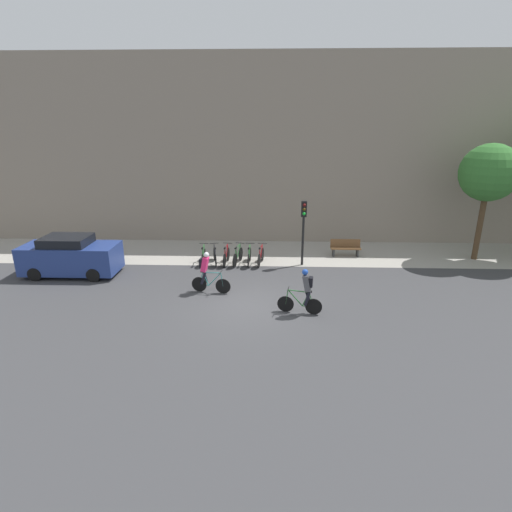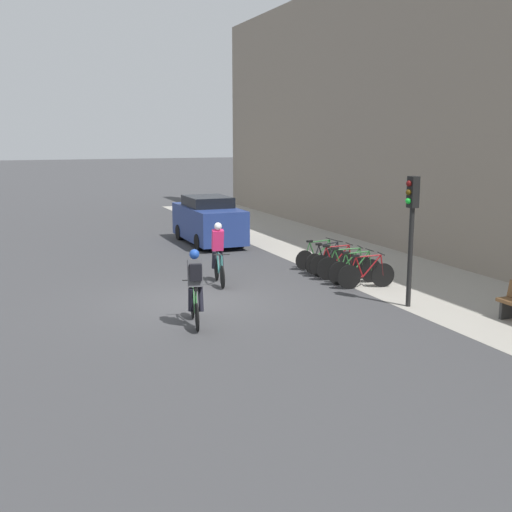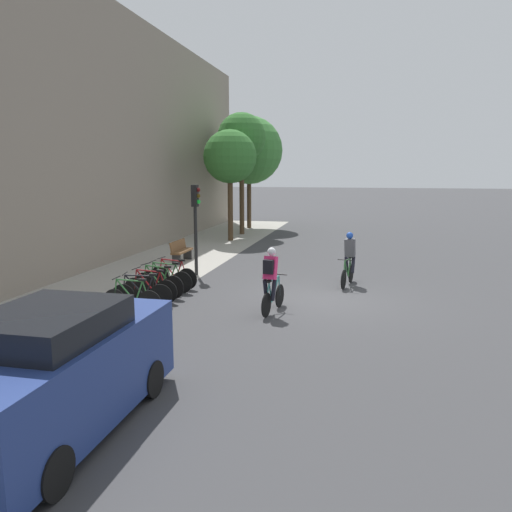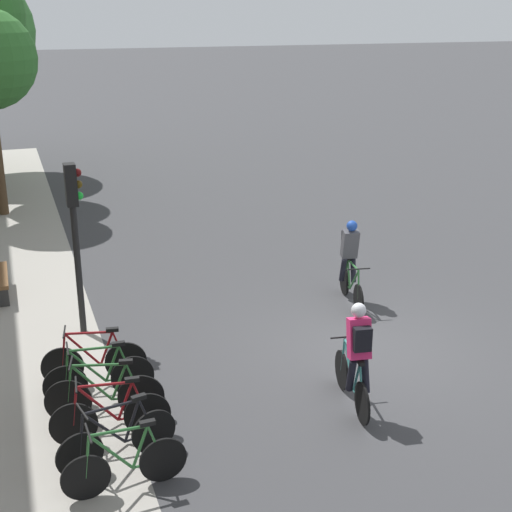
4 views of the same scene
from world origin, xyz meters
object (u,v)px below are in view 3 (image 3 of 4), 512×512
Objects in this scene: cyclist_grey at (349,256)px; parked_bike_4 at (166,280)px; traffic_light_pole at (196,213)px; bench at (181,251)px; cyclist_pink at (271,278)px; parked_bike_5 at (173,276)px; parked_bike_0 at (132,299)px; parked_bike_2 at (150,288)px; parked_car at (55,373)px; parked_bike_3 at (159,283)px; parked_bike_1 at (142,293)px.

cyclist_grey is 5.95m from parked_bike_4.
bench is (2.41, 1.53, -1.79)m from traffic_light_pole.
cyclist_pink reaches higher than parked_bike_5.
parked_bike_4 is (1.59, 3.60, -0.54)m from cyclist_pink.
traffic_light_pole reaches higher than cyclist_grey.
cyclist_grey is 5.56m from traffic_light_pole.
parked_bike_0 is 1.16m from parked_bike_2.
parked_car is at bearing 164.52° from cyclist_pink.
bench is at bearing 11.33° from parked_bike_0.
parked_bike_3 is 7.82m from parked_car.
cyclist_pink is at bearing 154.60° from cyclist_grey.
parked_bike_1 reaches higher than bench.
parked_bike_0 is 0.94× the size of parked_bike_4.
traffic_light_pole reaches higher than parked_car.
parked_bike_4 is at bearing 12.22° from parked_car.
parked_bike_4 is at bearing 0.00° from parked_bike_3.
bench is at bearing 14.68° from parked_bike_3.
cyclist_pink is 3.97m from parked_bike_4.
parked_bike_1 is 0.38× the size of parked_car.
parked_bike_4 is 1.08× the size of bench.
traffic_light_pole is (2.06, -0.06, 1.85)m from parked_bike_5.
parked_bike_5 reaches higher than bench.
parked_car is (-8.18, -1.77, 0.49)m from parked_bike_4.
traffic_light_pole reaches higher than parked_bike_0.
cyclist_grey is at bearing -53.38° from parked_bike_1.
cyclist_pink is at bearing -121.01° from parked_bike_5.
parked_bike_0 is at bearing 130.35° from cyclist_grey.
cyclist_pink is 1.07× the size of parked_bike_1.
parked_bike_2 is at bearing 83.20° from cyclist_pink.
parked_bike_0 reaches higher than bench.
traffic_light_pole reaches higher than parked_bike_3.
parked_bike_1 is 1.04× the size of bench.
parked_bike_3 reaches higher than parked_bike_1.
traffic_light_pole is (4.22, 3.54, 1.31)m from cyclist_pink.
traffic_light_pole reaches higher than bench.
parked_bike_4 is 8.38m from parked_car.
parked_bike_1 is 0.96× the size of parked_bike_3.
bench is 13.62m from parked_car.
parked_bike_1 is at bearing 126.62° from cyclist_grey.
parked_car is at bearing 160.68° from cyclist_grey.
parked_bike_2 is at bearing 0.05° from parked_bike_1.
parked_bike_1 is 0.97× the size of parked_bike_4.
parked_bike_1 is 1.73m from parked_bike_4.
parked_bike_0 is at bearing 16.80° from parked_car.
parked_bike_2 is 4.22m from traffic_light_pole.
cyclist_grey is 6.81m from parked_bike_1.
bench is (6.63, 5.07, -0.48)m from cyclist_pink.
parked_bike_3 reaches higher than parked_bike_0.
parked_bike_5 is 0.52× the size of traffic_light_pole.
cyclist_pink is 0.55× the size of traffic_light_pole.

